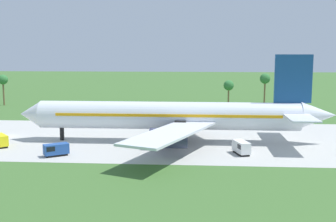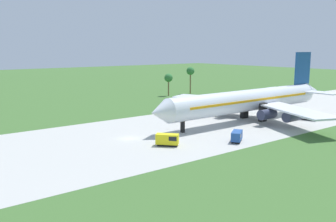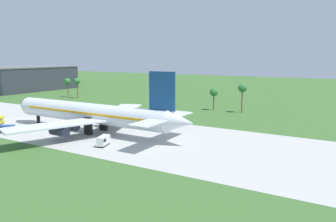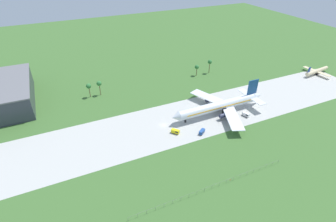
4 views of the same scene
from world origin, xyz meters
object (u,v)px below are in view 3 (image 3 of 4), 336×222
(jet_airliner, at_px, (93,114))
(terminal_building, at_px, (27,78))
(fuel_truck, at_px, (103,141))
(catering_van, at_px, (6,129))

(jet_airliner, distance_m, terminal_building, 147.68)
(jet_airliner, height_order, fuel_truck, jet_airliner)
(jet_airliner, bearing_deg, fuel_truck, -38.20)
(fuel_truck, height_order, terminal_building, terminal_building)
(terminal_building, bearing_deg, catering_van, -38.87)
(catering_van, relative_size, terminal_building, 0.08)
(jet_airliner, height_order, catering_van, jet_airliner)
(terminal_building, bearing_deg, fuel_truck, -30.01)
(fuel_truck, distance_m, terminal_building, 164.58)
(jet_airliner, bearing_deg, terminal_building, 150.93)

